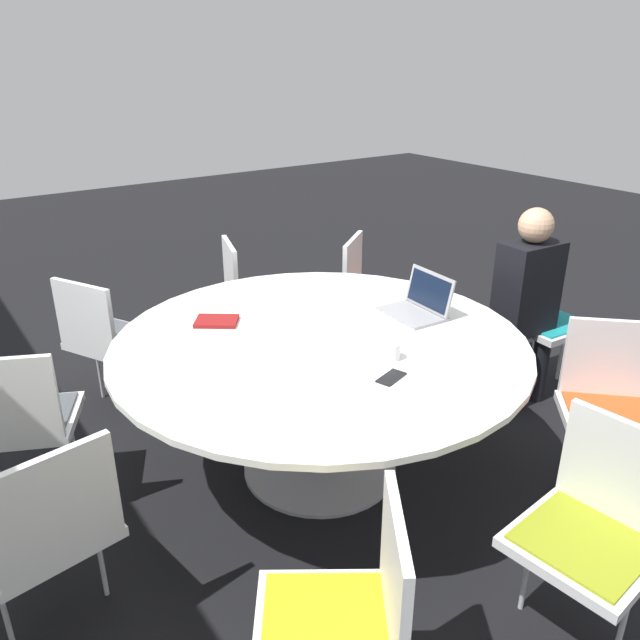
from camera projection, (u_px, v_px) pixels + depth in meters
ground_plane at (320, 467)px, 3.27m from camera, size 16.00×16.00×0.00m
conference_table at (320, 361)px, 3.02m from camera, size 1.98×1.98×0.74m
chair_0 at (541, 310)px, 3.92m from camera, size 0.45×0.47×0.85m
chair_1 at (370, 288)px, 4.29m from camera, size 0.60×0.60×0.85m
chair_2 at (250, 290)px, 4.25m from camera, size 0.55×0.53×0.85m
chair_3 at (105, 333)px, 3.60m from camera, size 0.58×0.57×0.85m
chair_4 at (21, 415)px, 2.79m from camera, size 0.57×0.58×0.85m
chair_5 at (47, 524)px, 2.14m from camera, size 0.48×0.50×0.85m
chair_6 at (349, 613)px, 1.80m from camera, size 0.60×0.60×0.85m
chair_7 at (596, 521)px, 2.16m from camera, size 0.48×0.46×0.85m
chair_8 at (611, 398)px, 2.92m from camera, size 0.61×0.61×0.85m
person_0 at (529, 292)px, 3.66m from camera, size 0.28×0.37×1.20m
laptop at (419, 304)px, 3.24m from camera, size 0.34×0.27×0.21m
spiral_notebook at (217, 321)px, 3.15m from camera, size 0.25×0.26×0.02m
coffee_cup at (391, 351)px, 2.77m from camera, size 0.08×0.08×0.08m
cell_phone at (391, 377)px, 2.61m from camera, size 0.11×0.15×0.01m
handbag at (178, 354)px, 4.19m from camera, size 0.36×0.16×0.28m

